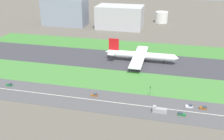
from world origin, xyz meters
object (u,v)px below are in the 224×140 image
car_5 (95,95)px  car_6 (204,108)px  airliner (140,55)px  hangar_building (120,17)px  traffic_light (150,91)px  fuel_tank_west (136,16)px  truck_0 (159,110)px  terminal_building (65,12)px  fuel_tank_centre (161,17)px  car_0 (189,106)px  car_2 (181,114)px  car_1 (9,85)px

car_5 → car_6: size_ratio=1.00×
airliner → hangar_building: size_ratio=1.10×
traffic_light → hangar_building: (-56.92, 174.01, 10.23)m
airliner → fuel_tank_west: bearing=99.5°
truck_0 → terminal_building: bearing=-53.8°
car_6 → fuel_tank_centre: (-38.89, 227.00, 6.76)m
airliner → fuel_tank_centre: 159.30m
car_0 → fuel_tank_centre: 229.16m
car_5 → fuel_tank_centre: fuel_tank_centre is taller
car_2 → truck_0: size_ratio=0.52×
car_6 → terminal_building: bearing=132.5°
airliner → car_0: (40.24, -68.00, -5.31)m
car_2 → car_5: size_ratio=1.00×
car_2 → car_0: same height
car_6 → terminal_building: (-166.65, 182.00, 17.13)m
car_5 → fuel_tank_west: bearing=91.5°
fuel_tank_centre → traffic_light: bearing=-88.5°
hangar_building → car_1: bearing=-103.2°
truck_0 → terminal_building: 238.58m
traffic_light → fuel_tank_west: fuel_tank_west is taller
airliner → fuel_tank_west: size_ratio=2.92×
traffic_light → car_2: bearing=-41.8°
truck_0 → traffic_light: bearing=-67.8°
airliner → traffic_light: bearing=-75.8°
airliner → traffic_light: size_ratio=9.03×
airliner → traffic_light: airliner is taller
car_2 → car_5: (-55.89, 10.00, 0.00)m
car_1 → traffic_light: (99.76, 7.99, 3.37)m
car_0 → car_5: bearing=180.0°
car_2 → fuel_tank_west: (-61.85, 237.00, 7.38)m
car_2 → hangar_building: size_ratio=0.07×
car_0 → traffic_light: bearing=162.3°
car_2 → traffic_light: 27.21m
terminal_building → truck_0: bearing=-53.8°
car_5 → fuel_tank_west: (-5.96, 227.00, 7.38)m
truck_0 → car_5: 44.25m
car_1 → fuel_tank_west: (58.04, 227.00, 7.38)m
traffic_light → fuel_tank_centre: bearing=91.5°
car_1 → fuel_tank_west: bearing=75.7°
airliner → truck_0: airliner is taller
airliner → fuel_tank_west: 161.22m
hangar_building → fuel_tank_centre: (51.34, 45.00, -6.84)m
car_5 → traffic_light: traffic_light is taller
car_6 → car_0: (-8.24, 0.00, 0.00)m
car_0 → car_1: bearing=180.0°
airliner → car_6: 83.68m
car_1 → car_0: bearing=0.0°
fuel_tank_west → truck_0: bearing=-78.3°
traffic_light → fuel_tank_centre: (-5.58, 219.01, 3.39)m
fuel_tank_west → airliner: bearing=-80.5°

